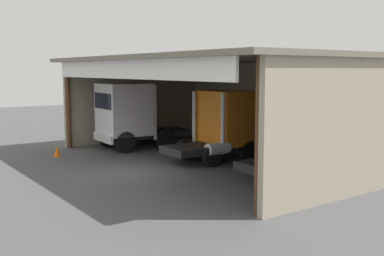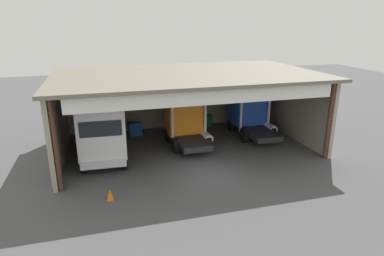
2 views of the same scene
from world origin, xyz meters
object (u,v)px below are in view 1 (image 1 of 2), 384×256
truck_blue_center_bay (315,136)px  traffic_cone (57,151)px  tool_cart (224,137)px  oil_drum (314,152)px  truck_orange_yard_outside (223,124)px  truck_white_right_bay (129,114)px

truck_blue_center_bay → traffic_cone: size_ratio=9.68×
truck_blue_center_bay → tool_cart: bearing=168.2°
oil_drum → traffic_cone: oil_drum is taller
truck_orange_yard_outside → oil_drum: (2.86, 3.47, -1.32)m
tool_cart → truck_orange_yard_outside: bearing=-40.4°
truck_white_right_bay → traffic_cone: (0.15, -4.21, -1.65)m
truck_white_right_bay → tool_cart: truck_white_right_bay is taller
truck_orange_yard_outside → traffic_cone: size_ratio=8.24×
traffic_cone → tool_cart: bearing=76.2°
truck_white_right_bay → traffic_cone: size_ratio=9.37×
truck_orange_yard_outside → truck_white_right_bay: bearing=-158.5°
oil_drum → truck_white_right_bay: bearing=-145.9°
truck_white_right_bay → oil_drum: (8.46, 5.73, -1.49)m
truck_blue_center_bay → oil_drum: bearing=131.2°
truck_blue_center_bay → oil_drum: 3.73m
truck_blue_center_bay → traffic_cone: truck_blue_center_bay is taller
truck_orange_yard_outside → oil_drum: size_ratio=5.24×
truck_blue_center_bay → tool_cart: truck_blue_center_bay is taller
truck_white_right_bay → traffic_cone: 4.52m
truck_orange_yard_outside → truck_blue_center_bay: 5.16m
oil_drum → tool_cart: (-6.05, -0.75, 0.06)m
truck_white_right_bay → tool_cart: bearing=-113.4°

